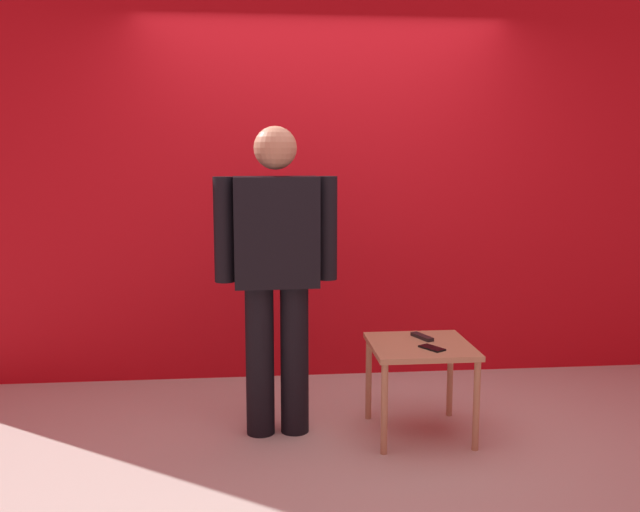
# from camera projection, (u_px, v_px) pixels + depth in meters

# --- Properties ---
(ground_plane) EXTENTS (12.00, 12.00, 0.00)m
(ground_plane) POSITION_uv_depth(u_px,v_px,m) (347.00, 451.00, 3.71)
(ground_plane) COLOR #B7B2A8
(back_wall_red) EXTENTS (5.95, 0.12, 2.91)m
(back_wall_red) POSITION_uv_depth(u_px,v_px,m) (322.00, 171.00, 4.83)
(back_wall_red) COLOR red
(back_wall_red) RESTS_ON ground_plane
(standing_person) EXTENTS (0.68, 0.25, 1.72)m
(standing_person) POSITION_uv_depth(u_px,v_px,m) (276.00, 265.00, 3.82)
(standing_person) COLOR black
(standing_person) RESTS_ON ground_plane
(side_table) EXTENTS (0.56, 0.56, 0.53)m
(side_table) POSITION_uv_depth(u_px,v_px,m) (420.00, 356.00, 3.87)
(side_table) COLOR tan
(side_table) RESTS_ON ground_plane
(cell_phone) EXTENTS (0.14, 0.16, 0.01)m
(cell_phone) POSITION_uv_depth(u_px,v_px,m) (432.00, 348.00, 3.76)
(cell_phone) COLOR black
(cell_phone) RESTS_ON side_table
(tv_remote) EXTENTS (0.10, 0.17, 0.02)m
(tv_remote) POSITION_uv_depth(u_px,v_px,m) (422.00, 337.00, 3.97)
(tv_remote) COLOR black
(tv_remote) RESTS_ON side_table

